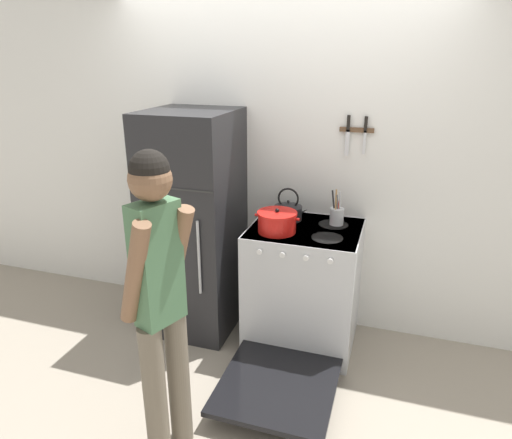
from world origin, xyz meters
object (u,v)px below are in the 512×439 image
object	(u,v)px
stove_range	(302,289)
tea_kettle	(288,211)
dutch_oven_pot	(277,222)
refrigerator	(194,224)
utensil_jar	(337,215)
person	(160,296)

from	to	relation	value
stove_range	tea_kettle	world-z (taller)	tea_kettle
stove_range	dutch_oven_pot	distance (m)	0.58
stove_range	dutch_oven_pot	bearing A→B (deg)	-151.90
refrigerator	stove_range	world-z (taller)	refrigerator
dutch_oven_pot	utensil_jar	xyz separation A→B (m)	(0.37, 0.27, -0.00)
tea_kettle	utensil_jar	size ratio (longest dim) A/B	0.98
utensil_jar	tea_kettle	bearing A→B (deg)	-179.08
stove_range	dutch_oven_pot	size ratio (longest dim) A/B	4.45
dutch_oven_pot	tea_kettle	size ratio (longest dim) A/B	1.22
utensil_jar	refrigerator	bearing A→B (deg)	-172.24
refrigerator	utensil_jar	xyz separation A→B (m)	(1.06, 0.14, 0.14)
refrigerator	person	distance (m)	1.30
stove_range	dutch_oven_pot	xyz separation A→B (m)	(-0.18, -0.09, 0.54)
refrigerator	stove_range	bearing A→B (deg)	-2.14
stove_range	refrigerator	bearing A→B (deg)	177.86
refrigerator	person	bearing A→B (deg)	-72.11
person	dutch_oven_pot	bearing A→B (deg)	5.89
refrigerator	tea_kettle	world-z (taller)	refrigerator
stove_range	person	size ratio (longest dim) A/B	0.83
tea_kettle	utensil_jar	bearing A→B (deg)	0.92
person	stove_range	bearing A→B (deg)	-0.61
refrigerator	dutch_oven_pot	bearing A→B (deg)	-10.36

